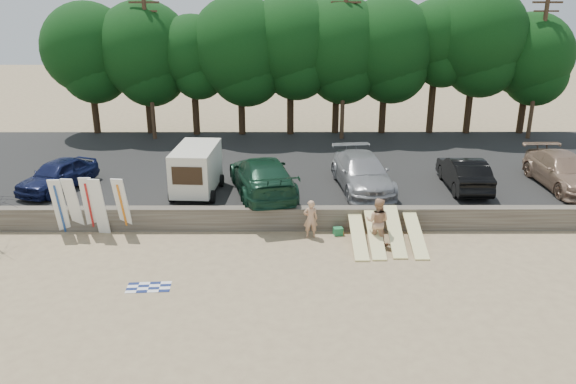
# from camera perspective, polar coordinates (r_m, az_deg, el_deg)

# --- Properties ---
(ground) EXTENTS (120.00, 120.00, 0.00)m
(ground) POSITION_cam_1_polar(r_m,az_deg,el_deg) (21.45, 4.03, -6.98)
(ground) COLOR tan
(ground) RESTS_ON ground
(seawall) EXTENTS (44.00, 0.50, 1.00)m
(seawall) POSITION_cam_1_polar(r_m,az_deg,el_deg) (23.97, 3.56, -2.69)
(seawall) COLOR #6B6356
(seawall) RESTS_ON ground
(parking_lot) EXTENTS (44.00, 14.50, 0.70)m
(parking_lot) POSITION_cam_1_polar(r_m,az_deg,el_deg) (31.07, 2.70, 2.34)
(parking_lot) COLOR #282828
(parking_lot) RESTS_ON ground
(treeline) EXTENTS (33.81, 6.74, 9.42)m
(treeline) POSITION_cam_1_polar(r_m,az_deg,el_deg) (36.76, 2.13, 14.62)
(treeline) COLOR #382616
(treeline) RESTS_ON parking_lot
(utility_poles) EXTENTS (25.80, 0.26, 9.00)m
(utility_poles) POSITION_cam_1_polar(r_m,az_deg,el_deg) (35.54, 5.70, 12.86)
(utility_poles) COLOR #473321
(utility_poles) RESTS_ON parking_lot
(box_trailer) EXTENTS (2.22, 3.66, 2.25)m
(box_trailer) POSITION_cam_1_polar(r_m,az_deg,el_deg) (26.15, -9.30, 2.42)
(box_trailer) COLOR beige
(box_trailer) RESTS_ON parking_lot
(car_0) EXTENTS (3.18, 4.63, 1.46)m
(car_0) POSITION_cam_1_polar(r_m,az_deg,el_deg) (28.70, -22.35, 1.62)
(car_0) COLOR #11183E
(car_0) RESTS_ON parking_lot
(car_1) EXTENTS (3.77, 6.48, 1.76)m
(car_1) POSITION_cam_1_polar(r_m,az_deg,el_deg) (25.91, -2.62, 1.63)
(car_1) COLOR #143927
(car_1) RESTS_ON parking_lot
(car_2) EXTENTS (2.86, 5.79, 1.62)m
(car_2) POSITION_cam_1_polar(r_m,az_deg,el_deg) (26.87, 7.55, 1.98)
(car_2) COLOR gray
(car_2) RESTS_ON parking_lot
(car_3) EXTENTS (1.70, 4.65, 1.52)m
(car_3) POSITION_cam_1_polar(r_m,az_deg,el_deg) (28.03, 17.44, 1.87)
(car_3) COLOR black
(car_3) RESTS_ON parking_lot
(car_4) EXTENTS (2.37, 5.53, 1.59)m
(car_4) POSITION_cam_1_polar(r_m,az_deg,el_deg) (29.98, 26.23, 1.91)
(car_4) COLOR #95765F
(car_4) RESTS_ON parking_lot
(surfboard_upright_0) EXTENTS (0.56, 0.75, 2.53)m
(surfboard_upright_0) POSITION_cam_1_polar(r_m,az_deg,el_deg) (24.98, -22.18, -1.35)
(surfboard_upright_0) COLOR white
(surfboard_upright_0) RESTS_ON ground
(surfboard_upright_1) EXTENTS (0.57, 0.74, 2.54)m
(surfboard_upright_1) POSITION_cam_1_polar(r_m,az_deg,el_deg) (24.84, -20.94, -1.29)
(surfboard_upright_1) COLOR white
(surfboard_upright_1) RESTS_ON ground
(surfboard_upright_2) EXTENTS (0.53, 0.60, 2.56)m
(surfboard_upright_2) POSITION_cam_1_polar(r_m,az_deg,el_deg) (24.65, -19.51, -1.25)
(surfboard_upright_2) COLOR white
(surfboard_upright_2) RESTS_ON ground
(surfboard_upright_3) EXTENTS (0.55, 0.62, 2.56)m
(surfboard_upright_3) POSITION_cam_1_polar(r_m,az_deg,el_deg) (24.31, -18.64, -1.43)
(surfboard_upright_3) COLOR white
(surfboard_upright_3) RESTS_ON ground
(surfboard_upright_4) EXTENTS (0.58, 0.76, 2.53)m
(surfboard_upright_4) POSITION_cam_1_polar(r_m,az_deg,el_deg) (24.21, -16.47, -1.32)
(surfboard_upright_4) COLOR white
(surfboard_upright_4) RESTS_ON ground
(surfboard_low_0) EXTENTS (0.56, 2.92, 0.83)m
(surfboard_low_0) POSITION_cam_1_polar(r_m,az_deg,el_deg) (22.63, 7.15, -4.46)
(surfboard_low_0) COLOR #FBF19E
(surfboard_low_0) RESTS_ON ground
(surfboard_low_1) EXTENTS (0.56, 2.88, 0.99)m
(surfboard_low_1) POSITION_cam_1_polar(r_m,az_deg,el_deg) (22.72, 8.82, -4.22)
(surfboard_low_1) COLOR #FBF19E
(surfboard_low_1) RESTS_ON ground
(surfboard_low_2) EXTENTS (0.56, 2.82, 1.14)m
(surfboard_low_2) POSITION_cam_1_polar(r_m,az_deg,el_deg) (22.92, 10.80, -3.91)
(surfboard_low_2) COLOR #FBF19E
(surfboard_low_2) RESTS_ON ground
(surfboard_low_3) EXTENTS (0.56, 2.90, 0.92)m
(surfboard_low_3) POSITION_cam_1_polar(r_m,az_deg,el_deg) (23.08, 12.80, -4.19)
(surfboard_low_3) COLOR #FBF19E
(surfboard_low_3) RESTS_ON ground
(beachgoer_a) EXTENTS (0.63, 0.44, 1.63)m
(beachgoer_a) POSITION_cam_1_polar(r_m,az_deg,el_deg) (23.07, 2.31, -2.74)
(beachgoer_a) COLOR tan
(beachgoer_a) RESTS_ON ground
(beachgoer_b) EXTENTS (1.15, 1.03, 1.96)m
(beachgoer_b) POSITION_cam_1_polar(r_m,az_deg,el_deg) (22.63, 9.08, -2.99)
(beachgoer_b) COLOR tan
(beachgoer_b) RESTS_ON ground
(cooler) EXTENTS (0.43, 0.37, 0.32)m
(cooler) POSITION_cam_1_polar(r_m,az_deg,el_deg) (23.60, 5.11, -4.00)
(cooler) COLOR #227D47
(cooler) RESTS_ON ground
(gear_bag) EXTENTS (0.32, 0.28, 0.22)m
(gear_bag) POSITION_cam_1_polar(r_m,az_deg,el_deg) (23.63, 5.27, -4.11)
(gear_bag) COLOR #E35A1A
(gear_bag) RESTS_ON ground
(beach_towel) EXTENTS (1.59, 1.59, 0.00)m
(beach_towel) POSITION_cam_1_polar(r_m,az_deg,el_deg) (20.19, -13.97, -9.37)
(beach_towel) COLOR white
(beach_towel) RESTS_ON ground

